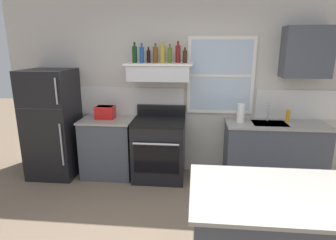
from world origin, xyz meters
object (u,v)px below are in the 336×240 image
bottle_red_label_wine (178,54)px  bottle_champagne_gold_foil (163,54)px  bottle_dark_green_wine (135,54)px  toaster (105,112)px  stove_range (159,149)px  bottle_blue_liqueur (142,55)px  paper_towel_roll (241,113)px  bottle_balsamic_dark (149,56)px  bottle_amber_wine (155,55)px  refrigerator (53,124)px  bottle_olive_oil_square (170,55)px  bottle_brown_stout (185,56)px  dish_soap_bottle (288,116)px

bottle_red_label_wine → bottle_champagne_gold_foil: bearing=-177.1°
bottle_dark_green_wine → toaster: bearing=-173.4°
stove_range → bottle_blue_liqueur: bearing=159.2°
bottle_blue_liqueur → bottle_red_label_wine: size_ratio=0.91×
paper_towel_roll → bottle_dark_green_wine: bearing=177.2°
bottle_dark_green_wine → bottle_balsamic_dark: bearing=7.7°
bottle_dark_green_wine → bottle_blue_liqueur: bearing=-9.1°
bottle_red_label_wine → paper_towel_roll: (0.92, -0.12, -0.83)m
bottle_blue_liqueur → bottle_balsamic_dark: 0.10m
bottle_red_label_wine → bottle_amber_wine: bearing=-176.7°
bottle_dark_green_wine → bottle_champagne_gold_foil: size_ratio=0.97×
refrigerator → bottle_champagne_gold_foil: (1.69, 0.17, 1.05)m
refrigerator → paper_towel_roll: refrigerator is taller
bottle_blue_liqueur → bottle_amber_wine: size_ratio=1.00×
bottle_olive_oil_square → bottle_dark_green_wine: bearing=178.4°
bottle_brown_stout → refrigerator: bearing=-175.9°
bottle_balsamic_dark → bottle_olive_oil_square: size_ratio=0.84×
refrigerator → stove_range: (1.65, 0.02, -0.36)m
bottle_dark_green_wine → bottle_blue_liqueur: bottle_dark_green_wine is taller
bottle_champagne_gold_foil → dish_soap_bottle: bottle_champagne_gold_foil is taller
bottle_blue_liqueur → bottle_balsamic_dark: bottle_blue_liqueur is taller
bottle_champagne_gold_foil → refrigerator: bearing=-174.4°
bottle_blue_liqueur → bottle_champagne_gold_foil: bearing=9.1°
bottle_blue_liqueur → paper_towel_roll: 1.66m
refrigerator → bottle_brown_stout: size_ratio=7.52×
bottle_olive_oil_square → bottle_red_label_wine: 0.13m
bottle_brown_stout → dish_soap_bottle: 1.73m
bottle_dark_green_wine → bottle_olive_oil_square: size_ratio=1.09×
bottle_amber_wine → bottle_brown_stout: bottle_amber_wine is taller
stove_range → bottle_blue_liqueur: 1.42m
stove_range → bottle_dark_green_wine: (-0.36, 0.11, 1.40)m
bottle_blue_liqueur → paper_towel_roll: bearing=-2.3°
bottle_blue_liqueur → dish_soap_bottle: (2.13, 0.04, -0.86)m
bottle_dark_green_wine → dish_soap_bottle: bottle_dark_green_wine is taller
bottle_blue_liqueur → paper_towel_roll: size_ratio=1.03×
bottle_dark_green_wine → bottle_blue_liqueur: size_ratio=1.05×
refrigerator → paper_towel_roll: (2.84, 0.06, 0.22)m
refrigerator → bottle_balsamic_dark: bearing=6.3°
stove_range → bottle_brown_stout: size_ratio=4.97×
refrigerator → paper_towel_roll: 2.85m
bottle_olive_oil_square → dish_soap_bottle: bearing=1.3°
bottle_brown_stout → bottle_balsamic_dark: bearing=178.1°
bottle_dark_green_wine → dish_soap_bottle: bearing=0.6°
bottle_balsamic_dark → dish_soap_bottle: bottle_balsamic_dark is taller
bottle_red_label_wine → bottle_olive_oil_square: bearing=-154.1°
bottle_amber_wine → bottle_olive_oil_square: 0.21m
refrigerator → bottle_balsamic_dark: bottle_balsamic_dark is taller
bottle_blue_liqueur → bottle_dark_green_wine: bearing=170.9°
stove_range → bottle_olive_oil_square: bearing=33.6°
bottle_balsamic_dark → paper_towel_roll: (1.35, -0.10, -0.79)m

